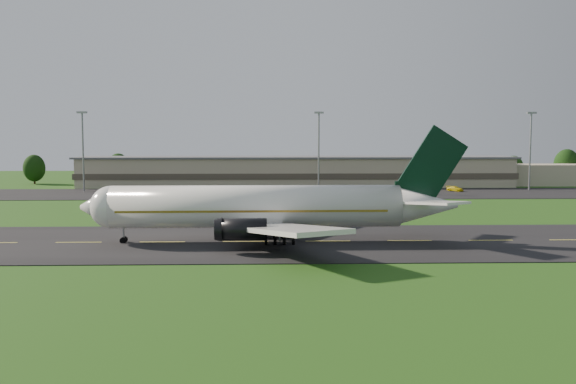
{
  "coord_description": "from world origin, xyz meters",
  "views": [
    {
      "loc": [
        -7.92,
        -84.43,
        14.03
      ],
      "look_at": [
        -5.09,
        8.0,
        6.0
      ],
      "focal_mm": 40.0,
      "sensor_mm": 36.0,
      "label": 1
    }
  ],
  "objects_px": {
    "service_vehicle_d": "(455,189)",
    "service_vehicle_a": "(145,192)",
    "light_mast_centre": "(319,141)",
    "airliner": "(263,207)",
    "terminal": "(319,172)",
    "light_mast_west": "(83,142)",
    "light_mast_east": "(530,141)",
    "service_vehicle_c": "(367,193)",
    "service_vehicle_b": "(296,191)"
  },
  "relations": [
    {
      "from": "service_vehicle_d",
      "to": "service_vehicle_a",
      "type": "bearing_deg",
      "value": 146.5
    },
    {
      "from": "light_mast_centre",
      "to": "service_vehicle_a",
      "type": "height_order",
      "value": "light_mast_centre"
    },
    {
      "from": "airliner",
      "to": "terminal",
      "type": "relative_size",
      "value": 0.35
    },
    {
      "from": "light_mast_centre",
      "to": "service_vehicle_d",
      "type": "xyz_separation_m",
      "value": [
        34.64,
        -3.22,
        -11.99
      ]
    },
    {
      "from": "light_mast_centre",
      "to": "light_mast_west",
      "type": "bearing_deg",
      "value": 180.0
    },
    {
      "from": "airliner",
      "to": "light_mast_west",
      "type": "relative_size",
      "value": 2.52
    },
    {
      "from": "light_mast_east",
      "to": "service_vehicle_d",
      "type": "bearing_deg",
      "value": -171.01
    },
    {
      "from": "service_vehicle_c",
      "to": "terminal",
      "type": "bearing_deg",
      "value": 108.4
    },
    {
      "from": "terminal",
      "to": "service_vehicle_c",
      "type": "xyz_separation_m",
      "value": [
        9.25,
        -29.08,
        -3.3
      ]
    },
    {
      "from": "service_vehicle_d",
      "to": "airliner",
      "type": "bearing_deg",
      "value": -160.71
    },
    {
      "from": "light_mast_east",
      "to": "service_vehicle_a",
      "type": "height_order",
      "value": "light_mast_east"
    },
    {
      "from": "terminal",
      "to": "service_vehicle_d",
      "type": "distance_m",
      "value": 38.62
    },
    {
      "from": "airliner",
      "to": "terminal",
      "type": "xyz_separation_m",
      "value": [
        15.08,
        96.17,
        -0.67
      ]
    },
    {
      "from": "light_mast_west",
      "to": "light_mast_east",
      "type": "distance_m",
      "value": 115.0
    },
    {
      "from": "airliner",
      "to": "light_mast_east",
      "type": "xyz_separation_m",
      "value": [
        68.68,
        79.99,
        8.08
      ]
    },
    {
      "from": "airliner",
      "to": "light_mast_west",
      "type": "xyz_separation_m",
      "value": [
        -46.32,
        79.99,
        8.08
      ]
    },
    {
      "from": "light_mast_east",
      "to": "terminal",
      "type": "bearing_deg",
      "value": 163.2
    },
    {
      "from": "light_mast_west",
      "to": "service_vehicle_a",
      "type": "xyz_separation_m",
      "value": [
        17.38,
        -10.02,
        -12.03
      ]
    },
    {
      "from": "service_vehicle_c",
      "to": "light_mast_west",
      "type": "bearing_deg",
      "value": 170.42
    },
    {
      "from": "light_mast_west",
      "to": "service_vehicle_d",
      "type": "xyz_separation_m",
      "value": [
        94.64,
        -3.22,
        -11.99
      ]
    },
    {
      "from": "airliner",
      "to": "light_mast_centre",
      "type": "relative_size",
      "value": 2.52
    },
    {
      "from": "light_mast_centre",
      "to": "service_vehicle_a",
      "type": "distance_m",
      "value": 45.41
    },
    {
      "from": "service_vehicle_a",
      "to": "airliner",
      "type": "bearing_deg",
      "value": -97.59
    },
    {
      "from": "airliner",
      "to": "terminal",
      "type": "height_order",
      "value": "airliner"
    },
    {
      "from": "light_mast_west",
      "to": "service_vehicle_c",
      "type": "height_order",
      "value": "light_mast_west"
    },
    {
      "from": "terminal",
      "to": "light_mast_centre",
      "type": "relative_size",
      "value": 7.13
    },
    {
      "from": "light_mast_west",
      "to": "light_mast_east",
      "type": "bearing_deg",
      "value": 0.0
    },
    {
      "from": "terminal",
      "to": "light_mast_west",
      "type": "height_order",
      "value": "light_mast_west"
    },
    {
      "from": "light_mast_west",
      "to": "light_mast_centre",
      "type": "xyz_separation_m",
      "value": [
        60.0,
        0.0,
        0.0
      ]
    },
    {
      "from": "service_vehicle_b",
      "to": "light_mast_east",
      "type": "bearing_deg",
      "value": -76.82
    },
    {
      "from": "light_mast_centre",
      "to": "light_mast_east",
      "type": "xyz_separation_m",
      "value": [
        55.0,
        0.0,
        0.0
      ]
    },
    {
      "from": "light_mast_east",
      "to": "service_vehicle_c",
      "type": "bearing_deg",
      "value": -163.78
    },
    {
      "from": "terminal",
      "to": "service_vehicle_c",
      "type": "relative_size",
      "value": 34.03
    },
    {
      "from": "service_vehicle_a",
      "to": "service_vehicle_c",
      "type": "relative_size",
      "value": 0.84
    },
    {
      "from": "light_mast_west",
      "to": "service_vehicle_b",
      "type": "xyz_separation_m",
      "value": [
        53.82,
        -8.36,
        -11.95
      ]
    },
    {
      "from": "terminal",
      "to": "light_mast_centre",
      "type": "distance_m",
      "value": 18.45
    },
    {
      "from": "light_mast_west",
      "to": "light_mast_centre",
      "type": "relative_size",
      "value": 1.0
    },
    {
      "from": "service_vehicle_b",
      "to": "service_vehicle_d",
      "type": "distance_m",
      "value": 41.13
    },
    {
      "from": "light_mast_centre",
      "to": "light_mast_east",
      "type": "relative_size",
      "value": 1.0
    },
    {
      "from": "light_mast_centre",
      "to": "service_vehicle_c",
      "type": "height_order",
      "value": "light_mast_centre"
    },
    {
      "from": "airliner",
      "to": "service_vehicle_b",
      "type": "bearing_deg",
      "value": 83.29
    },
    {
      "from": "service_vehicle_b",
      "to": "service_vehicle_d",
      "type": "height_order",
      "value": "service_vehicle_b"
    },
    {
      "from": "light_mast_centre",
      "to": "service_vehicle_b",
      "type": "xyz_separation_m",
      "value": [
        -6.18,
        -8.36,
        -11.95
      ]
    },
    {
      "from": "service_vehicle_a",
      "to": "service_vehicle_d",
      "type": "bearing_deg",
      "value": -25.03
    },
    {
      "from": "service_vehicle_b",
      "to": "service_vehicle_d",
      "type": "relative_size",
      "value": 0.94
    },
    {
      "from": "service_vehicle_a",
      "to": "light_mast_centre",
      "type": "bearing_deg",
      "value": -16.83
    },
    {
      "from": "terminal",
      "to": "light_mast_east",
      "type": "xyz_separation_m",
      "value": [
        53.6,
        -16.18,
        8.75
      ]
    },
    {
      "from": "service_vehicle_a",
      "to": "service_vehicle_c",
      "type": "xyz_separation_m",
      "value": [
        53.27,
        -2.88,
        -0.02
      ]
    },
    {
      "from": "light_mast_east",
      "to": "service_vehicle_c",
      "type": "relative_size",
      "value": 4.78
    },
    {
      "from": "light_mast_centre",
      "to": "service_vehicle_b",
      "type": "height_order",
      "value": "light_mast_centre"
    }
  ]
}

